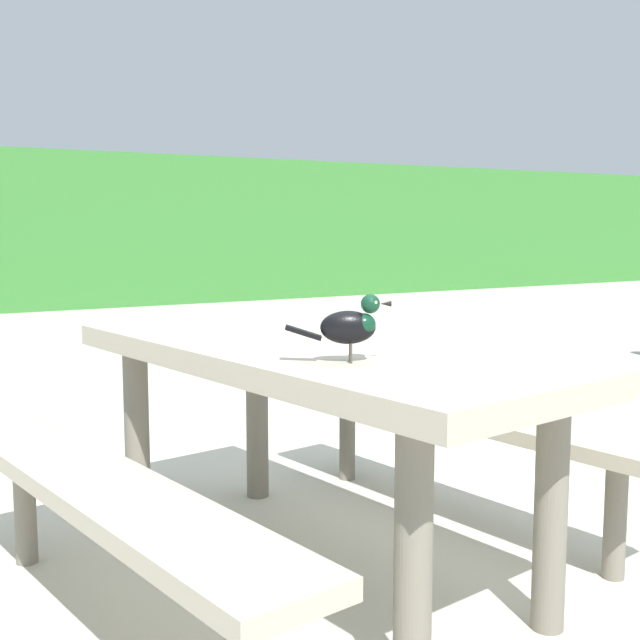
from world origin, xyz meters
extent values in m
plane|color=beige|center=(0.00, 0.00, 0.00)|extent=(60.00, 60.00, 0.00)
cube|color=#B2A893|center=(-0.25, -0.20, 0.70)|extent=(1.03, 1.90, 0.07)
cylinder|color=slate|center=(-0.40, -0.94, 0.33)|extent=(0.09, 0.09, 0.67)
cylinder|color=slate|center=(0.12, -0.86, 0.33)|extent=(0.09, 0.09, 0.67)
cylinder|color=slate|center=(-0.62, 0.45, 0.33)|extent=(0.09, 0.09, 0.67)
cylinder|color=slate|center=(-0.10, 0.53, 0.33)|extent=(0.09, 0.09, 0.67)
cube|color=#B2A893|center=(-0.94, -0.31, 0.41)|extent=(0.54, 1.73, 0.05)
cylinder|color=slate|center=(-1.04, 0.32, 0.20)|extent=(0.07, 0.07, 0.39)
cube|color=#B2A893|center=(0.44, -0.09, 0.41)|extent=(0.54, 1.73, 0.05)
cylinder|color=slate|center=(0.54, -0.73, 0.20)|extent=(0.07, 0.07, 0.39)
cylinder|color=slate|center=(0.34, 0.54, 0.20)|extent=(0.07, 0.07, 0.39)
ellipsoid|color=black|center=(-0.34, -0.55, 0.84)|extent=(0.17, 0.13, 0.09)
ellipsoid|color=#0F3823|center=(-0.30, -0.57, 0.84)|extent=(0.09, 0.08, 0.06)
sphere|color=#0F3823|center=(-0.29, -0.58, 0.90)|extent=(0.05, 0.05, 0.05)
sphere|color=#EAE08C|center=(-0.27, -0.57, 0.90)|extent=(0.01, 0.01, 0.01)
sphere|color=#EAE08C|center=(-0.29, -0.60, 0.90)|extent=(0.01, 0.01, 0.01)
cone|color=black|center=(-0.25, -0.60, 0.90)|extent=(0.03, 0.03, 0.02)
cube|color=black|center=(-0.45, -0.50, 0.82)|extent=(0.10, 0.08, 0.04)
cylinder|color=#47423D|center=(-0.33, -0.54, 0.77)|extent=(0.01, 0.01, 0.05)
cylinder|color=#47423D|center=(-0.34, -0.57, 0.77)|extent=(0.01, 0.01, 0.05)
camera|label=1|loc=(-1.47, -2.36, 1.11)|focal=45.06mm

